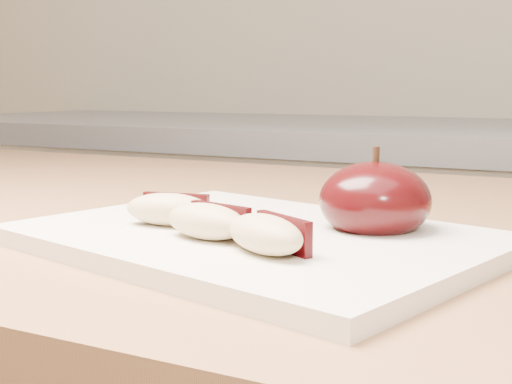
% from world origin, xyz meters
% --- Properties ---
extents(cutting_board, '(0.34, 0.28, 0.01)m').
position_xyz_m(cutting_board, '(-0.05, 0.37, 0.91)').
color(cutting_board, silver).
rests_on(cutting_board, island_counter).
extents(apple_half, '(0.10, 0.10, 0.06)m').
position_xyz_m(apple_half, '(0.02, 0.41, 0.93)').
color(apple_half, black).
rests_on(apple_half, cutting_board).
extents(apple_wedge_a, '(0.06, 0.04, 0.02)m').
position_xyz_m(apple_wedge_a, '(-0.11, 0.36, 0.92)').
color(apple_wedge_a, tan).
rests_on(apple_wedge_a, cutting_board).
extents(apple_wedge_b, '(0.06, 0.04, 0.02)m').
position_xyz_m(apple_wedge_b, '(-0.06, 0.33, 0.92)').
color(apple_wedge_b, tan).
rests_on(apple_wedge_b, cutting_board).
extents(apple_wedge_c, '(0.07, 0.05, 0.02)m').
position_xyz_m(apple_wedge_c, '(-0.01, 0.31, 0.92)').
color(apple_wedge_c, tan).
rests_on(apple_wedge_c, cutting_board).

